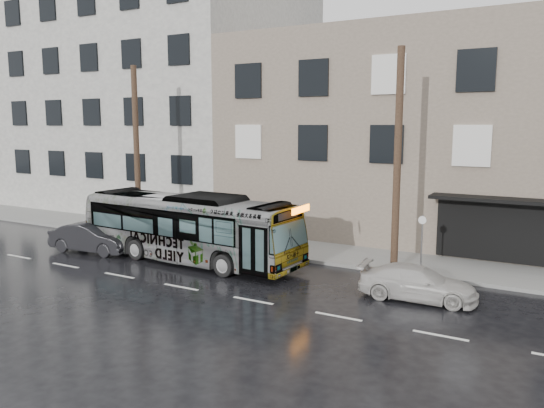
{
  "coord_description": "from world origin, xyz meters",
  "views": [
    {
      "loc": [
        12.48,
        -17.77,
        6.11
      ],
      "look_at": [
        1.16,
        2.5,
        2.62
      ],
      "focal_mm": 35.0,
      "sensor_mm": 36.0,
      "label": 1
    }
  ],
  "objects": [
    {
      "name": "ground",
      "position": [
        0.0,
        0.0,
        0.0
      ],
      "size": [
        120.0,
        120.0,
        0.0
      ],
      "primitive_type": "plane",
      "color": "black",
      "rests_on": "ground"
    },
    {
      "name": "sidewalk",
      "position": [
        0.0,
        4.9,
        0.07
      ],
      "size": [
        90.0,
        3.6,
        0.15
      ],
      "primitive_type": "cube",
      "color": "gray",
      "rests_on": "ground"
    },
    {
      "name": "building_taupe",
      "position": [
        5.0,
        12.7,
        5.5
      ],
      "size": [
        20.0,
        12.0,
        11.0
      ],
      "primitive_type": "cube",
      "color": "gray",
      "rests_on": "ground"
    },
    {
      "name": "building_grey",
      "position": [
        -18.0,
        14.2,
        8.0
      ],
      "size": [
        26.0,
        15.0,
        16.0
      ],
      "primitive_type": "cube",
      "color": "beige",
      "rests_on": "ground"
    },
    {
      "name": "utility_pole_front",
      "position": [
        6.5,
        3.3,
        4.65
      ],
      "size": [
        0.3,
        0.3,
        9.0
      ],
      "primitive_type": "cylinder",
      "color": "#503928",
      "rests_on": "sidewalk"
    },
    {
      "name": "utility_pole_rear",
      "position": [
        -7.5,
        3.3,
        4.65
      ],
      "size": [
        0.3,
        0.3,
        9.0
      ],
      "primitive_type": "cylinder",
      "color": "#503928",
      "rests_on": "sidewalk"
    },
    {
      "name": "sign_post",
      "position": [
        7.6,
        3.3,
        1.35
      ],
      "size": [
        0.06,
        0.06,
        2.4
      ],
      "primitive_type": "cylinder",
      "color": "slate",
      "rests_on": "sidewalk"
    },
    {
      "name": "bus",
      "position": [
        -2.19,
        0.78,
        1.54
      ],
      "size": [
        11.18,
        3.32,
        3.07
      ],
      "primitive_type": "imported",
      "rotation": [
        0.0,
        0.0,
        1.5
      ],
      "color": "#B2B2B2",
      "rests_on": "ground"
    },
    {
      "name": "white_sedan",
      "position": [
        8.18,
        0.45,
        0.59
      ],
      "size": [
        4.19,
        1.95,
        1.19
      ],
      "primitive_type": "imported",
      "rotation": [
        0.0,
        0.0,
        1.64
      ],
      "color": "#BAB6B1",
      "rests_on": "ground"
    },
    {
      "name": "dark_sedan",
      "position": [
        -7.26,
        -0.14,
        0.71
      ],
      "size": [
        4.46,
        1.97,
        1.43
      ],
      "primitive_type": "imported",
      "rotation": [
        0.0,
        0.0,
        1.68
      ],
      "color": "black",
      "rests_on": "ground"
    }
  ]
}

